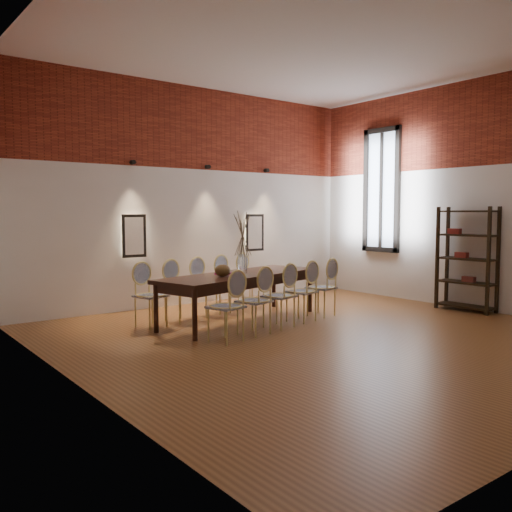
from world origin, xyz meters
TOP-DOWN VIEW (x-y plane):
  - floor at (0.00, 0.00)m, footprint 7.00×7.00m
  - ceiling at (0.00, 0.00)m, footprint 7.00×7.00m
  - wall_back at (0.00, 3.55)m, footprint 7.00×0.10m
  - wall_left at (-3.55, 0.00)m, footprint 0.10×7.00m
  - wall_right at (3.55, 0.00)m, footprint 0.10×7.00m
  - brick_band_back at (0.00, 3.48)m, footprint 7.00×0.02m
  - brick_band_left at (-3.48, 0.00)m, footprint 0.02×7.00m
  - brick_band_right at (3.48, 0.00)m, footprint 0.02×7.00m
  - niche_left at (-1.30, 3.45)m, footprint 0.36×0.06m
  - niche_right at (1.30, 3.45)m, footprint 0.36×0.06m
  - spot_fixture_left at (-1.30, 3.42)m, footprint 0.08×0.10m
  - spot_fixture_mid at (0.20, 3.42)m, footprint 0.08×0.10m
  - spot_fixture_right at (1.60, 3.42)m, footprint 0.08×0.10m
  - window_glass at (3.46, 2.00)m, footprint 0.02×0.78m
  - window_frame at (3.44, 2.00)m, footprint 0.08×0.90m
  - window_mullion at (3.44, 2.00)m, footprint 0.06×0.06m
  - dining_table at (-0.37, 1.59)m, footprint 3.06×1.60m
  - chair_near_a at (-1.33, 0.59)m, footprint 0.53×0.53m
  - chair_near_b at (-0.76, 0.73)m, footprint 0.53×0.53m
  - chair_near_c at (-0.20, 0.86)m, footprint 0.53×0.53m
  - chair_near_d at (0.37, 1.00)m, footprint 0.53×0.53m
  - chair_near_e at (0.94, 1.14)m, footprint 0.53×0.53m
  - chair_far_a at (-1.68, 2.05)m, footprint 0.53×0.53m
  - chair_far_b at (-1.12, 2.18)m, footprint 0.53×0.53m
  - chair_far_c at (-0.55, 2.32)m, footprint 0.53×0.53m
  - chair_far_d at (0.02, 2.46)m, footprint 0.53×0.53m
  - chair_far_e at (0.59, 2.59)m, footprint 0.53×0.53m
  - vase at (-0.32, 1.60)m, footprint 0.14×0.14m
  - dried_branches at (-0.32, 1.60)m, footprint 0.50×0.50m
  - bowl at (-0.81, 1.43)m, footprint 0.24×0.24m
  - book at (-0.63, 1.66)m, footprint 0.29×0.24m
  - shelving_rack at (3.28, -0.03)m, footprint 0.41×1.01m

SIDE VIEW (x-z plane):
  - floor at x=0.00m, z-range -0.02..0.00m
  - dining_table at x=-0.37m, z-range 0.00..0.75m
  - chair_near_a at x=-1.33m, z-range 0.00..0.94m
  - chair_near_b at x=-0.76m, z-range 0.00..0.94m
  - chair_near_c at x=-0.20m, z-range 0.00..0.94m
  - chair_near_d at x=0.37m, z-range 0.00..0.94m
  - chair_near_e at x=0.94m, z-range 0.00..0.94m
  - chair_far_a at x=-1.68m, z-range 0.00..0.94m
  - chair_far_b at x=-1.12m, z-range 0.00..0.94m
  - chair_far_c at x=-0.55m, z-range 0.00..0.94m
  - chair_far_d at x=0.02m, z-range 0.00..0.94m
  - chair_far_e at x=0.59m, z-range 0.00..0.94m
  - book at x=-0.63m, z-range 0.75..0.78m
  - bowl at x=-0.81m, z-range 0.75..0.93m
  - vase at x=-0.32m, z-range 0.75..1.05m
  - shelving_rack at x=3.28m, z-range 0.00..1.80m
  - niche_left at x=-1.30m, z-range 0.97..1.63m
  - niche_right at x=1.30m, z-range 0.97..1.63m
  - dried_branches at x=-0.32m, z-range 1.00..1.70m
  - wall_back at x=0.00m, z-range 0.00..4.00m
  - wall_left at x=-3.55m, z-range 0.00..4.00m
  - wall_right at x=3.55m, z-range 0.00..4.00m
  - window_glass at x=3.46m, z-range 0.96..3.34m
  - window_frame at x=3.44m, z-range 0.90..3.40m
  - window_mullion at x=3.44m, z-range 0.95..3.35m
  - spot_fixture_left at x=-1.30m, z-range 2.51..2.59m
  - spot_fixture_mid at x=0.20m, z-range 2.51..2.59m
  - spot_fixture_right at x=1.60m, z-range 2.51..2.59m
  - brick_band_back at x=0.00m, z-range 2.50..4.00m
  - brick_band_left at x=-3.48m, z-range 2.50..4.00m
  - brick_band_right at x=3.48m, z-range 2.50..4.00m
  - ceiling at x=0.00m, z-range 4.00..4.02m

